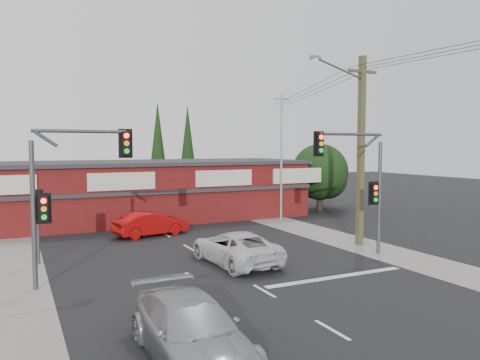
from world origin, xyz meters
name	(u,v)px	position (x,y,z in m)	size (l,w,h in m)	color
ground	(242,279)	(0.00, 0.00, 0.00)	(120.00, 120.00, 0.00)	black
road_strip	(198,253)	(0.00, 5.00, 0.01)	(14.00, 70.00, 0.01)	black
verge_left	(6,273)	(-8.50, 5.00, 0.01)	(3.00, 70.00, 0.02)	gray
verge_right	(336,238)	(8.50, 5.00, 0.01)	(3.00, 70.00, 0.02)	gray
stop_line	(336,277)	(3.50, -1.50, 0.01)	(6.50, 0.35, 0.01)	silver
white_suv	(235,247)	(0.80, 2.32, 0.73)	(2.43, 5.27, 1.46)	silver
silver_suv	(191,330)	(-4.29, -5.88, 0.76)	(2.13, 5.25, 1.52)	#9A9C9F
red_sedan	(151,224)	(-0.88, 10.43, 0.72)	(1.52, 4.36, 1.44)	#AC0A0A
lane_dashes	(240,277)	(0.00, 0.19, 0.01)	(0.12, 37.98, 0.01)	silver
shop_building	(125,191)	(-0.99, 16.99, 2.13)	(27.30, 8.40, 4.22)	#541010
tree_cluster	(319,175)	(14.69, 15.44, 2.90)	(5.90, 5.10, 5.50)	#2D2116
conifer_near	(158,144)	(3.50, 24.00, 5.48)	(1.80, 1.80, 9.25)	#2D2116
conifer_far	(188,144)	(7.00, 26.00, 5.48)	(1.80, 1.80, 9.25)	#2D2116
traffic_mast_left	(64,183)	(-6.43, 2.00, 3.93)	(3.77, 0.27, 5.97)	#47494C
traffic_mast_right	(362,174)	(6.86, 1.00, 3.95)	(3.96, 0.27, 5.97)	#47494C
pedestal_signal	(37,211)	(-7.20, 6.01, 2.41)	(0.55, 0.27, 3.38)	#47494C
utility_pole	(359,144)	(8.36, 2.99, 5.40)	(4.38, 0.59, 10.00)	brown
steel_pole	(281,155)	(9.00, 12.00, 4.70)	(1.20, 0.16, 9.00)	gray
power_lines	(450,56)	(8.47, -2.47, 9.04)	(2.01, 29.00, 1.22)	black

